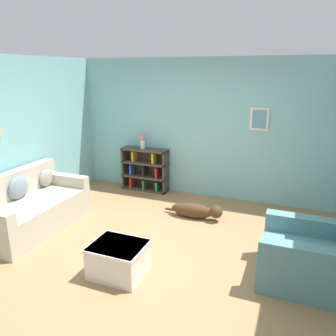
% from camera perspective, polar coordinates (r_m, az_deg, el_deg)
% --- Properties ---
extents(ground_plane, '(14.00, 14.00, 0.00)m').
position_cam_1_polar(ground_plane, '(4.67, -1.87, -13.77)').
color(ground_plane, '#997047').
extents(wall_back, '(5.60, 0.13, 2.60)m').
position_cam_1_polar(wall_back, '(6.25, 6.35, 6.75)').
color(wall_back, '#7AB7BC').
rests_on(wall_back, ground_plane).
extents(wall_left, '(0.13, 5.00, 2.60)m').
position_cam_1_polar(wall_left, '(5.67, -26.44, 4.09)').
color(wall_left, '#7AB7BC').
rests_on(wall_left, ground_plane).
extents(couch, '(0.88, 1.74, 0.88)m').
position_cam_1_polar(couch, '(5.50, -22.90, -6.53)').
color(couch, '#B7AD99').
rests_on(couch, ground_plane).
extents(bookshelf, '(0.95, 0.28, 0.86)m').
position_cam_1_polar(bookshelf, '(6.67, -3.93, -0.32)').
color(bookshelf, '#42382D').
rests_on(bookshelf, ground_plane).
extents(recliner_chair, '(1.01, 0.94, 0.94)m').
position_cam_1_polar(recliner_chair, '(4.22, 23.85, -13.85)').
color(recliner_chair, slate).
rests_on(recliner_chair, ground_plane).
extents(coffee_table, '(0.64, 0.54, 0.40)m').
position_cam_1_polar(coffee_table, '(4.09, -8.62, -15.33)').
color(coffee_table, silver).
rests_on(coffee_table, ground_plane).
extents(dog, '(1.02, 0.22, 0.27)m').
position_cam_1_polar(dog, '(5.49, 4.96, -7.41)').
color(dog, '#472D19').
rests_on(dog, ground_plane).
extents(vase, '(0.12, 0.12, 0.29)m').
position_cam_1_polar(vase, '(6.52, -4.46, 4.78)').
color(vase, silver).
rests_on(vase, bookshelf).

